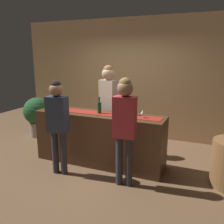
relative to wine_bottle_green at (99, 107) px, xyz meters
The scene contains 13 objects.
ground_plane 1.09m from the wine_bottle_green, 159.53° to the right, with size 10.00×10.00×0.00m, color brown.
back_wall 1.93m from the wine_bottle_green, 90.23° to the left, with size 6.00×0.12×2.90m, color tan.
bar_counter 0.60m from the wine_bottle_green, 159.53° to the right, with size 2.44×0.60×0.97m, color #472B19.
counter_runner_cloth 0.11m from the wine_bottle_green, 159.53° to the right, with size 2.32×0.28×0.01m, color maroon.
wine_bottle_green is the anchor object (origin of this frame).
wine_bottle_clear 0.59m from the wine_bottle_green, ahead, with size 0.07×0.07×0.30m.
wine_glass_near_customer 0.76m from the wine_bottle_green, behind, with size 0.07×0.07×0.14m.
wine_glass_mid_counter 1.10m from the wine_bottle_green, behind, with size 0.07×0.07×0.14m.
wine_glass_far_end 0.82m from the wine_bottle_green, ahead, with size 0.07×0.07×0.14m.
bartender 0.59m from the wine_bottle_green, 97.67° to the left, with size 0.38×0.27×1.82m.
customer_sipping 0.91m from the wine_bottle_green, 39.64° to the right, with size 0.36×0.24×1.70m.
customer_browsing 0.80m from the wine_bottle_green, 125.45° to the right, with size 0.36×0.23×1.63m.
potted_plant_tall 2.35m from the wine_bottle_green, 158.96° to the left, with size 0.68×0.68×0.99m.
Camera 1 is at (1.90, -3.89, 2.02)m, focal length 38.87 mm.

